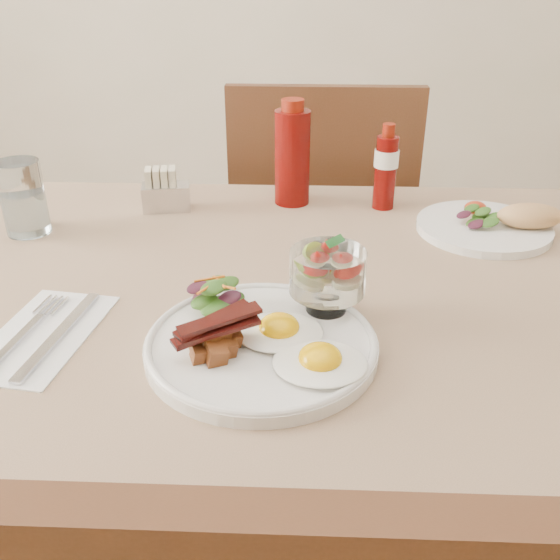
{
  "coord_description": "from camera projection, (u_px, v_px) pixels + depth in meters",
  "views": [
    {
      "loc": [
        -0.04,
        -0.77,
        1.18
      ],
      "look_at": [
        -0.07,
        -0.09,
        0.82
      ],
      "focal_mm": 40.0,
      "sensor_mm": 36.0,
      "label": 1
    }
  ],
  "objects": [
    {
      "name": "fried_eggs",
      "position": [
        299.0,
        345.0,
        0.72
      ],
      "size": [
        0.18,
        0.18,
        0.03
      ],
      "rotation": [
        0.0,
        0.0,
        -0.28
      ],
      "color": "white",
      "rests_on": "main_plate"
    },
    {
      "name": "side_salad",
      "position": [
        216.0,
        296.0,
        0.8
      ],
      "size": [
        0.08,
        0.07,
        0.04
      ],
      "rotation": [
        0.0,
        0.0,
        -0.12
      ],
      "color": "#204512",
      "rests_on": "main_plate"
    },
    {
      "name": "main_plate",
      "position": [
        261.0,
        346.0,
        0.75
      ],
      "size": [
        0.28,
        0.28,
        0.02
      ],
      "primitive_type": "cylinder",
      "color": "white",
      "rests_on": "table"
    },
    {
      "name": "ketchup_bottle",
      "position": [
        292.0,
        156.0,
        1.15
      ],
      "size": [
        0.08,
        0.08,
        0.19
      ],
      "rotation": [
        0.0,
        0.0,
        -0.37
      ],
      "color": "#5C0705",
      "rests_on": "table"
    },
    {
      "name": "hot_sauce_bottle",
      "position": [
        386.0,
        168.0,
        1.13
      ],
      "size": [
        0.05,
        0.05,
        0.16
      ],
      "rotation": [
        0.0,
        0.0,
        -0.07
      ],
      "color": "#5C0705",
      "rests_on": "table"
    },
    {
      "name": "bacon_potato_pile",
      "position": [
        216.0,
        337.0,
        0.71
      ],
      "size": [
        0.1,
        0.08,
        0.05
      ],
      "rotation": [
        0.0,
        0.0,
        0.12
      ],
      "color": "brown",
      "rests_on": "main_plate"
    },
    {
      "name": "fruit_cup",
      "position": [
        327.0,
        272.0,
        0.78
      ],
      "size": [
        0.1,
        0.1,
        0.1
      ],
      "rotation": [
        0.0,
        0.0,
        0.33
      ],
      "color": "white",
      "rests_on": "main_plate"
    },
    {
      "name": "chair_far",
      "position": [
        320.0,
        241.0,
        1.58
      ],
      "size": [
        0.42,
        0.42,
        0.93
      ],
      "color": "#562F1B",
      "rests_on": "ground"
    },
    {
      "name": "napkin_cutlery",
      "position": [
        43.0,
        335.0,
        0.78
      ],
      "size": [
        0.15,
        0.23,
        0.01
      ],
      "rotation": [
        0.0,
        0.0,
        -0.14
      ],
      "color": "white",
      "rests_on": "table"
    },
    {
      "name": "second_plate",
      "position": [
        495.0,
        224.0,
        1.06
      ],
      "size": [
        0.24,
        0.23,
        0.06
      ],
      "rotation": [
        0.0,
        0.0,
        0.32
      ],
      "color": "white",
      "rests_on": "table"
    },
    {
      "name": "sugar_caddy",
      "position": [
        165.0,
        192.0,
        1.14
      ],
      "size": [
        0.09,
        0.06,
        0.08
      ],
      "rotation": [
        0.0,
        0.0,
        0.17
      ],
      "color": "silver",
      "rests_on": "table"
    },
    {
      "name": "water_glass",
      "position": [
        24.0,
        202.0,
        1.04
      ],
      "size": [
        0.07,
        0.07,
        0.12
      ],
      "color": "white",
      "rests_on": "table"
    },
    {
      "name": "table",
      "position": [
        329.0,
        343.0,
        0.93
      ],
      "size": [
        1.33,
        0.88,
        0.75
      ],
      "color": "#562F1B",
      "rests_on": "ground"
    }
  ]
}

